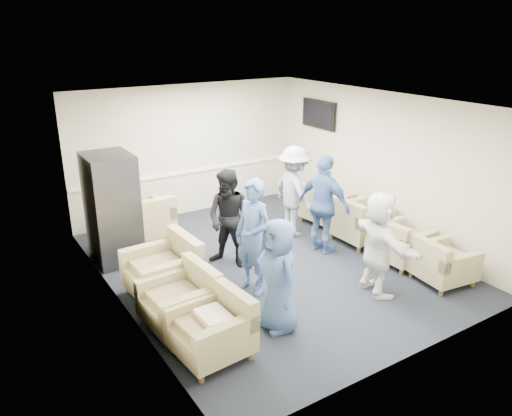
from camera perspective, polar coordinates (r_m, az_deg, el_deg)
floor at (r=8.47m, az=1.46°, el=-6.39°), size 6.00×6.00×0.00m
ceiling at (r=7.66m, az=1.65°, el=12.00°), size 6.00×6.00×0.00m
back_wall at (r=10.49m, az=-7.69°, el=6.55°), size 5.00×0.02×2.70m
front_wall at (r=5.89m, az=18.13°, el=-5.33°), size 5.00×0.02×2.70m
left_wall at (r=6.95m, az=-15.81°, el=-1.13°), size 0.02×6.00×2.70m
right_wall at (r=9.53m, az=14.17°, el=4.73°), size 0.02×6.00×2.70m
chair_rail at (r=10.58m, az=-7.53°, el=4.16°), size 4.98×0.04×0.06m
tv at (r=10.63m, az=7.18°, el=10.59°), size 0.10×1.00×0.58m
armchair_left_near at (r=6.20m, az=-4.76°, el=-13.71°), size 0.91×0.91×0.68m
armchair_left_mid at (r=6.78m, az=-8.36°, el=-10.53°), size 0.92×0.92×0.70m
armchair_left_far at (r=7.51m, az=-10.20°, el=-7.15°), size 0.98×0.98×0.76m
armchair_right_near at (r=8.26m, az=20.36°, el=-6.01°), size 0.89×0.89×0.64m
armchair_right_midnear at (r=8.72m, az=16.00°, el=-3.96°), size 0.86×0.86×0.68m
armchair_right_midfar at (r=9.37m, az=11.61°, el=-1.68°), size 0.92×0.92×0.73m
armchair_right_far at (r=10.16m, az=7.79°, el=0.16°), size 0.94×0.94×0.69m
armchair_corner at (r=9.49m, az=-12.45°, el=-1.45°), size 0.95×0.95×0.74m
vending_machine at (r=8.61m, az=-16.08°, el=-0.05°), size 0.75×0.88×1.85m
backpack at (r=7.63m, az=-8.69°, el=-7.45°), size 0.36×0.31×0.54m
pillow at (r=6.10m, az=-4.87°, el=-12.40°), size 0.34×0.44×0.13m
person_front_left at (r=6.46m, az=2.50°, el=-7.72°), size 0.50×0.76×1.53m
person_mid_left at (r=7.30m, az=-0.32°, el=-3.35°), size 0.57×0.73×1.75m
person_back_left at (r=8.13m, az=-3.00°, el=-1.26°), size 0.96×1.01×1.64m
person_back_right at (r=9.36m, az=4.41°, el=1.89°), size 0.67×1.13×1.72m
person_mid_right at (r=8.68m, az=7.78°, el=0.39°), size 0.67×1.10×1.75m
person_front_right at (r=7.50m, az=13.91°, el=-3.95°), size 0.78×1.55×1.59m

